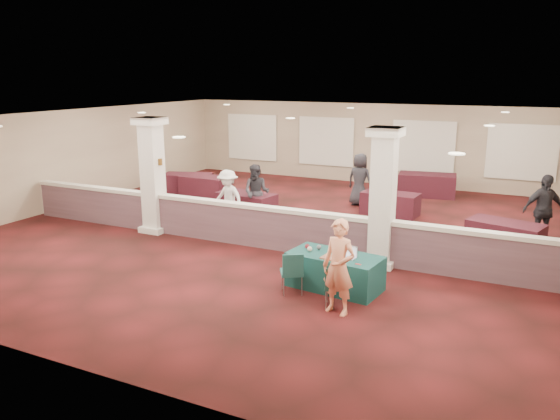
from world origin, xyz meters
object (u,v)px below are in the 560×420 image
at_px(far_table_front_center, 246,205).
at_px(far_table_back_right, 427,185).
at_px(conf_chair_side, 292,270).
at_px(far_table_back_left, 188,183).
at_px(attendee_c, 543,210).
at_px(attendee_d, 360,180).
at_px(far_table_front_left, 205,186).
at_px(near_table, 335,271).
at_px(attendee_b, 228,198).
at_px(far_table_front_right, 505,236).
at_px(woman, 339,267).
at_px(far_table_back_center, 390,204).
at_px(conf_chair_main, 336,284).
at_px(attendee_a, 257,192).

height_order(far_table_front_center, far_table_back_right, far_table_back_right).
height_order(conf_chair_side, far_table_back_right, conf_chair_side).
bearing_deg(far_table_back_left, conf_chair_side, -43.45).
bearing_deg(far_table_front_center, attendee_c, 4.86).
bearing_deg(attendee_d, far_table_front_left, 19.72).
height_order(near_table, attendee_b, attendee_b).
bearing_deg(far_table_back_left, attendee_d, 7.37).
bearing_deg(far_table_front_right, woman, -114.96).
bearing_deg(attendee_b, far_table_back_left, 151.21).
height_order(far_table_front_right, attendee_d, attendee_d).
bearing_deg(attendee_d, far_table_back_left, 16.48).
distance_m(conf_chair_side, far_table_front_center, 6.38).
distance_m(attendee_b, attendee_c, 8.52).
height_order(far_table_back_left, far_table_back_center, far_table_back_left).
bearing_deg(woman, conf_chair_main, 136.77).
bearing_deg(attendee_c, far_table_back_center, 128.57).
height_order(far_table_back_left, attendee_c, attendee_c).
xyz_separation_m(far_table_back_center, attendee_a, (-3.50, -2.39, 0.50)).
bearing_deg(attendee_c, far_table_front_left, 140.75).
bearing_deg(far_table_back_center, attendee_d, 147.95).
bearing_deg(far_table_back_right, attendee_a, -125.26).
bearing_deg(conf_chair_side, far_table_back_right, 55.19).
xyz_separation_m(far_table_front_right, far_table_back_left, (-11.22, 2.21, -0.00)).
height_order(conf_chair_side, attendee_b, attendee_b).
bearing_deg(conf_chair_side, attendee_b, 102.89).
height_order(conf_chair_main, attendee_c, attendee_c).
height_order(far_table_back_right, attendee_b, attendee_b).
height_order(woman, far_table_front_center, woman).
xyz_separation_m(near_table, conf_chair_main, (0.36, -0.94, 0.12)).
height_order(far_table_front_right, far_table_back_center, far_table_front_right).
xyz_separation_m(conf_chair_main, attendee_b, (-4.89, 4.24, 0.33)).
distance_m(attendee_a, attendee_b, 0.98).
bearing_deg(far_table_back_right, woman, -87.34).
bearing_deg(conf_chair_main, far_table_front_left, 120.40).
bearing_deg(far_table_front_left, attendee_d, 10.61).
height_order(conf_chair_main, far_table_front_right, conf_chair_main).
height_order(conf_chair_side, attendee_d, attendee_d).
distance_m(conf_chair_side, attendee_b, 5.56).
bearing_deg(far_table_back_left, attendee_b, -40.88).
relative_size(far_table_back_right, attendee_a, 1.18).
bearing_deg(conf_chair_side, attendee_c, 20.94).
height_order(conf_chair_main, attendee_a, attendee_a).
relative_size(conf_chair_main, far_table_front_center, 0.45).
xyz_separation_m(near_table, far_table_front_left, (-7.31, 6.30, 0.00)).
height_order(far_table_front_right, attendee_b, attendee_b).
distance_m(near_table, far_table_back_center, 6.55).
xyz_separation_m(conf_chair_main, woman, (0.11, -0.17, 0.41)).
relative_size(far_table_front_center, far_table_front_right, 1.02).
bearing_deg(far_table_front_right, attendee_a, -178.82).
bearing_deg(woman, attendee_c, 74.68).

